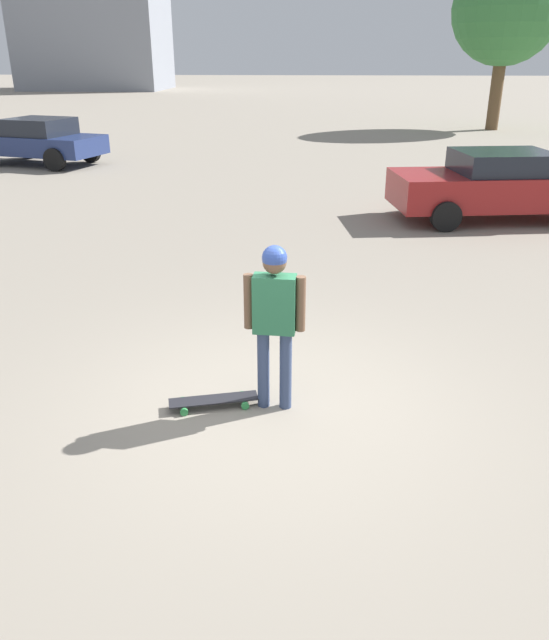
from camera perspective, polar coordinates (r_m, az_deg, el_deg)
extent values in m
plane|color=gray|center=(6.47, 0.00, -7.85)|extent=(220.00, 220.00, 0.00)
cylinder|color=#38476B|center=(6.28, -1.02, -4.50)|extent=(0.12, 0.12, 0.84)
cylinder|color=#38476B|center=(6.25, 1.03, -4.62)|extent=(0.12, 0.12, 0.84)
cube|color=#2D724C|center=(5.97, 0.00, 1.47)|extent=(0.42, 0.23, 0.58)
cylinder|color=brown|center=(6.00, -2.39, 1.71)|extent=(0.09, 0.09, 0.55)
cylinder|color=brown|center=(5.94, 2.41, 1.48)|extent=(0.09, 0.09, 0.55)
sphere|color=brown|center=(5.82, 0.00, 5.33)|extent=(0.23, 0.23, 0.23)
sphere|color=#2D4799|center=(5.81, 0.00, 5.70)|extent=(0.24, 0.24, 0.24)
cube|color=#232328|center=(6.44, -5.59, -7.23)|extent=(0.93, 0.42, 0.01)
cylinder|color=green|center=(6.35, -8.26, -8.32)|extent=(0.08, 0.05, 0.08)
cylinder|color=green|center=(6.55, -8.38, -7.31)|extent=(0.08, 0.05, 0.08)
cylinder|color=green|center=(6.40, -2.70, -7.84)|extent=(0.08, 0.05, 0.08)
cylinder|color=green|center=(6.59, -2.99, -6.86)|extent=(0.08, 0.05, 0.08)
cube|color=maroon|center=(14.49, 19.48, 11.21)|extent=(4.55, 2.41, 0.70)
cube|color=#1E232D|center=(14.44, 20.19, 13.41)|extent=(2.16, 1.88, 0.45)
cylinder|color=black|center=(13.25, 15.41, 9.12)|extent=(0.64, 0.29, 0.62)
cylinder|color=black|center=(14.91, 13.14, 10.84)|extent=(0.64, 0.29, 0.62)
cylinder|color=black|center=(15.93, 22.55, 10.46)|extent=(0.64, 0.29, 0.62)
cube|color=navy|center=(22.33, -20.73, 14.80)|extent=(4.45, 2.91, 0.59)
cube|color=#1E232D|center=(22.21, -20.73, 16.21)|extent=(2.23, 2.11, 0.52)
cylinder|color=black|center=(23.89, -21.64, 14.41)|extent=(0.73, 0.38, 0.70)
cylinder|color=black|center=(20.86, -19.47, 13.65)|extent=(0.73, 0.38, 0.70)
cylinder|color=black|center=(22.33, -16.49, 14.56)|extent=(0.73, 0.38, 0.70)
cylinder|color=brown|center=(32.79, 19.61, 19.14)|extent=(0.57, 0.57, 3.52)
sphere|color=#387A3D|center=(32.81, 20.49, 25.13)|extent=(4.85, 4.85, 4.85)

